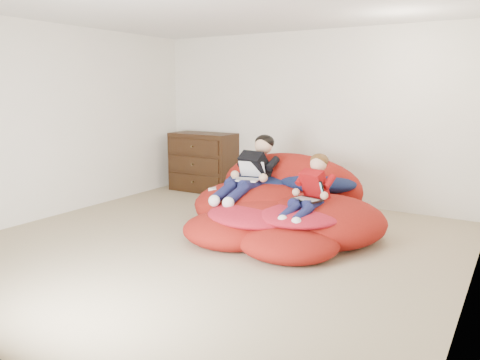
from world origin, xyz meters
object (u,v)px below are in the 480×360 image
(dresser, at_px, (203,162))
(younger_boy, at_px, (311,188))
(laptop_white, at_px, (248,175))
(laptop_black, at_px, (310,194))
(beanbag_pile, at_px, (281,207))
(older_boy, at_px, (252,169))

(dresser, distance_m, younger_boy, 3.02)
(laptop_white, xyz_separation_m, laptop_black, (0.93, -0.27, -0.08))
(beanbag_pile, bearing_deg, dresser, 148.33)
(older_boy, distance_m, laptop_black, 1.01)
(younger_boy, height_order, laptop_white, younger_boy)
(dresser, bearing_deg, beanbag_pile, -31.67)
(older_boy, relative_size, laptop_black, 3.31)
(dresser, distance_m, laptop_black, 3.03)
(younger_boy, bearing_deg, beanbag_pile, 150.08)
(older_boy, bearing_deg, laptop_white, -90.00)
(younger_boy, height_order, laptop_black, younger_boy)
(beanbag_pile, relative_size, laptop_white, 6.01)
(older_boy, bearing_deg, beanbag_pile, -4.84)
(dresser, relative_size, younger_boy, 1.20)
(beanbag_pile, relative_size, younger_boy, 2.76)
(dresser, height_order, younger_boy, younger_boy)
(beanbag_pile, bearing_deg, laptop_black, -32.44)
(older_boy, bearing_deg, dresser, 143.01)
(laptop_white, bearing_deg, dresser, 141.10)
(dresser, height_order, older_boy, older_boy)
(laptop_black, bearing_deg, dresser, 148.17)
(older_boy, relative_size, laptop_white, 2.92)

